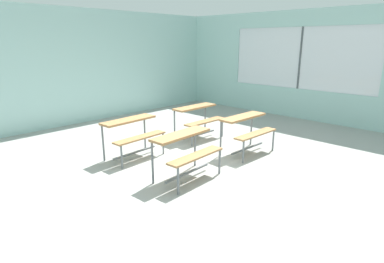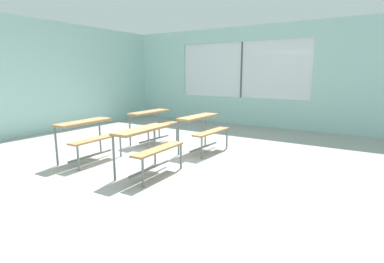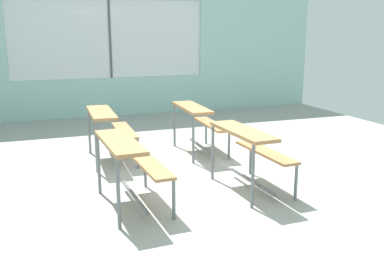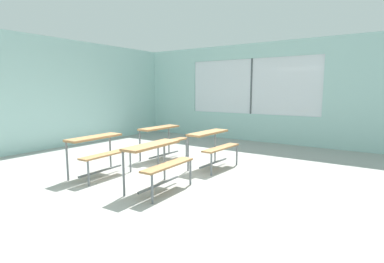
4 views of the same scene
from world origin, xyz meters
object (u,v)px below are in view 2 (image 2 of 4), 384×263
at_px(desk_bench_r0c0, 148,140).
at_px(desk_bench_r1c0, 88,131).
at_px(desk_bench_r0c1, 203,125).
at_px(desk_bench_r1c1, 153,119).

distance_m(desk_bench_r0c0, desk_bench_r1c0, 1.42).
relative_size(desk_bench_r0c0, desk_bench_r0c1, 1.00).
distance_m(desk_bench_r0c0, desk_bench_r0c1, 1.70).
height_order(desk_bench_r1c0, desk_bench_r1c1, same).
height_order(desk_bench_r0c1, desk_bench_r1c1, same).
bearing_deg(desk_bench_r1c1, desk_bench_r1c0, 179.27).
distance_m(desk_bench_r0c1, desk_bench_r1c1, 1.36).
height_order(desk_bench_r0c0, desk_bench_r1c0, same).
relative_size(desk_bench_r0c1, desk_bench_r1c0, 1.00).
height_order(desk_bench_r0c0, desk_bench_r1c1, same).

